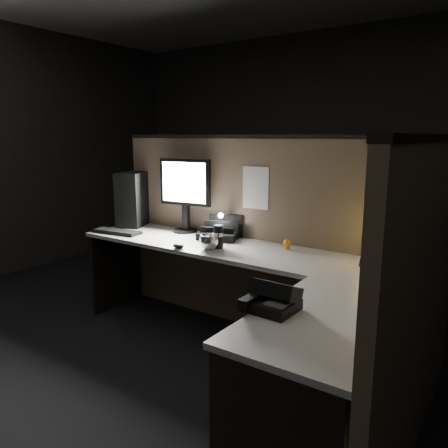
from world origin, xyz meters
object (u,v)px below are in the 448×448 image
Objects in this scene: keyboard at (117,232)px; desk_phone at (271,298)px; pc_tower at (136,198)px; lava_lamp at (368,243)px; monitor at (185,188)px.

keyboard is 1.95m from desk_phone.
lava_lamp is (2.13, -0.12, -0.09)m from pc_tower.
monitor is (0.57, 0.01, 0.13)m from pc_tower.
pc_tower is at bearing 174.98° from monitor.
desk_phone is (1.40, -1.07, -0.31)m from monitor.
desk_phone is at bearing -99.57° from lava_lamp.
pc_tower is 1.12× the size of keyboard.
lava_lamp is (1.56, -0.13, -0.21)m from monitor.
monitor reaches higher than lava_lamp.
pc_tower is 0.78× the size of monitor.
pc_tower reaches higher than lava_lamp.
monitor reaches higher than desk_phone.
pc_tower is 1.91× the size of desk_phone.
desk_phone is (-0.16, -0.93, -0.10)m from lava_lamp.
lava_lamp is at bearing -0.58° from keyboard.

